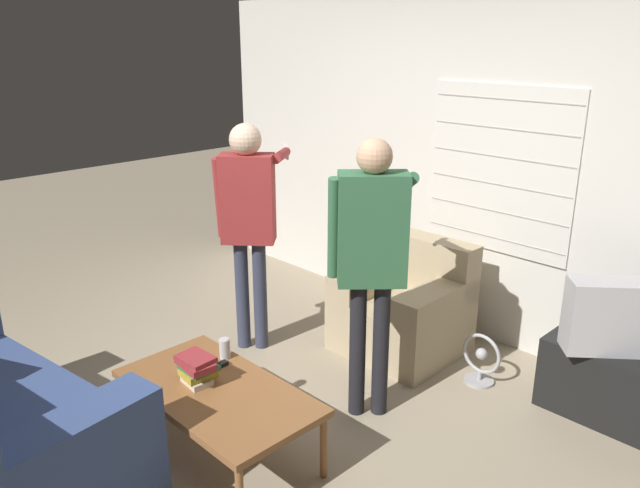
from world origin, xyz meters
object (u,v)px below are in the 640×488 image
book_stack (197,368)px  floor_fan (481,361)px  armchair_beige (405,307)px  person_right_standing (372,247)px  person_left_standing (248,210)px  tv (635,317)px  soda_can (225,348)px  coffee_table (217,395)px  spare_remote (218,366)px

book_stack → floor_fan: size_ratio=0.70×
armchair_beige → person_right_standing: bearing=112.6°
book_stack → person_left_standing: bearing=127.4°
person_left_standing → book_stack: size_ratio=6.74×
person_left_standing → book_stack: (0.75, -0.98, -0.56)m
tv → soda_can: 2.42m
soda_can → coffee_table: bearing=-43.9°
person_left_standing → person_right_standing: 1.18m
armchair_beige → book_stack: (-0.07, -1.77, 0.18)m
tv → person_left_standing: (-2.32, -1.00, 0.38)m
armchair_beige → person_right_standing: 1.18m
armchair_beige → person_left_standing: (-0.82, -0.79, 0.74)m
person_right_standing → soda_can: size_ratio=13.63×
tv → book_stack: size_ratio=2.91×
person_right_standing → spare_remote: size_ratio=13.09×
armchair_beige → tv: tv is taller
floor_fan → soda_can: bearing=-120.7°
armchair_beige → book_stack: bearing=86.5°
floor_fan → armchair_beige: bearing=177.0°
person_left_standing → soda_can: (0.63, -0.70, -0.59)m
armchair_beige → spare_remote: size_ratio=6.40×
book_stack → spare_remote: (-0.05, 0.17, -0.08)m
soda_can → person_left_standing: bearing=131.8°
person_right_standing → floor_fan: 1.26m
coffee_table → tv: bearing=53.4°
floor_fan → book_stack: bearing=-113.4°
coffee_table → person_left_standing: person_left_standing is taller
coffee_table → floor_fan: bearing=70.0°
coffee_table → person_right_standing: 1.19m
person_left_standing → floor_fan: 1.91m
person_left_standing → spare_remote: size_ratio=12.80×
person_left_standing → soda_can: size_ratio=13.32×
spare_remote → person_right_standing: bearing=56.0°
person_left_standing → floor_fan: (1.50, 0.76, -0.90)m
armchair_beige → spare_remote: bearing=84.5°
tv → soda_can: (-1.70, -1.71, -0.21)m
book_stack → person_right_standing: bearing=65.2°
armchair_beige → person_right_standing: (0.36, -0.83, 0.76)m
person_right_standing → floor_fan: size_ratio=4.80×
armchair_beige → person_right_standing: person_right_standing is taller
book_stack → soda_can: 0.30m
armchair_beige → floor_fan: size_ratio=2.35×
tv → person_right_standing: 1.59m
spare_remote → floor_fan: (0.80, 1.56, -0.26)m
tv → person_right_standing: (-1.14, -1.04, 0.40)m
book_stack → floor_fan: book_stack is taller
person_right_standing → floor_fan: bearing=21.9°
soda_can → floor_fan: soda_can is taller
person_left_standing → floor_fan: person_left_standing is taller
coffee_table → floor_fan: 1.82m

